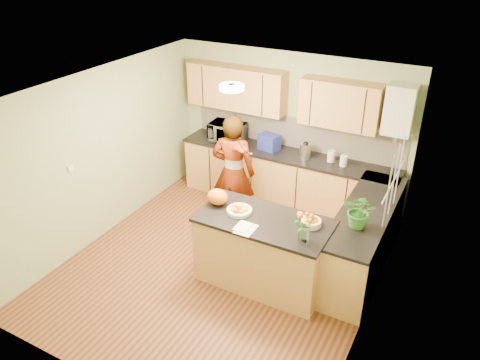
% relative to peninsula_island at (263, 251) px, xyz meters
% --- Properties ---
extents(floor, '(4.50, 4.50, 0.00)m').
position_rel_peninsula_island_xyz_m(floor, '(-0.63, 0.03, -0.48)').
color(floor, '#512817').
rests_on(floor, ground).
extents(ceiling, '(4.00, 4.50, 0.02)m').
position_rel_peninsula_island_xyz_m(ceiling, '(-0.63, 0.03, 2.02)').
color(ceiling, white).
rests_on(ceiling, wall_back).
extents(wall_back, '(4.00, 0.02, 2.50)m').
position_rel_peninsula_island_xyz_m(wall_back, '(-0.63, 2.28, 0.77)').
color(wall_back, '#9DAE7C').
rests_on(wall_back, floor).
extents(wall_front, '(4.00, 0.02, 2.50)m').
position_rel_peninsula_island_xyz_m(wall_front, '(-0.63, -2.22, 0.77)').
color(wall_front, '#9DAE7C').
rests_on(wall_front, floor).
extents(wall_left, '(0.02, 4.50, 2.50)m').
position_rel_peninsula_island_xyz_m(wall_left, '(-2.63, 0.03, 0.77)').
color(wall_left, '#9DAE7C').
rests_on(wall_left, floor).
extents(wall_right, '(0.02, 4.50, 2.50)m').
position_rel_peninsula_island_xyz_m(wall_right, '(1.37, 0.03, 0.77)').
color(wall_right, '#9DAE7C').
rests_on(wall_right, floor).
extents(back_counter, '(3.64, 0.62, 0.94)m').
position_rel_peninsula_island_xyz_m(back_counter, '(-0.53, 1.98, -0.01)').
color(back_counter, '#BA824A').
rests_on(back_counter, floor).
extents(right_counter, '(0.62, 2.24, 0.94)m').
position_rel_peninsula_island_xyz_m(right_counter, '(1.07, 0.88, -0.01)').
color(right_counter, '#BA824A').
rests_on(right_counter, floor).
extents(splashback, '(3.60, 0.02, 0.52)m').
position_rel_peninsula_island_xyz_m(splashback, '(-0.53, 2.26, 0.72)').
color(splashback, beige).
rests_on(splashback, back_counter).
extents(upper_cabinets, '(3.20, 0.34, 0.70)m').
position_rel_peninsula_island_xyz_m(upper_cabinets, '(-0.81, 2.11, 1.37)').
color(upper_cabinets, '#BA824A').
rests_on(upper_cabinets, wall_back).
extents(boiler, '(0.40, 0.30, 0.86)m').
position_rel_peninsula_island_xyz_m(boiler, '(1.07, 2.12, 1.42)').
color(boiler, white).
rests_on(boiler, wall_back).
extents(window_right, '(0.01, 1.30, 1.05)m').
position_rel_peninsula_island_xyz_m(window_right, '(1.36, 0.63, 1.07)').
color(window_right, white).
rests_on(window_right, wall_right).
extents(light_switch, '(0.02, 0.09, 0.09)m').
position_rel_peninsula_island_xyz_m(light_switch, '(-2.62, -0.57, 0.82)').
color(light_switch, white).
rests_on(light_switch, wall_left).
extents(ceiling_lamp, '(0.30, 0.30, 0.07)m').
position_rel_peninsula_island_xyz_m(ceiling_lamp, '(-0.63, 0.33, 1.98)').
color(ceiling_lamp, '#FFEABF').
rests_on(ceiling_lamp, ceiling).
extents(peninsula_island, '(1.67, 0.86, 0.96)m').
position_rel_peninsula_island_xyz_m(peninsula_island, '(0.00, 0.00, 0.00)').
color(peninsula_island, '#BA824A').
rests_on(peninsula_island, floor).
extents(fruit_dish, '(0.32, 0.32, 0.11)m').
position_rel_peninsula_island_xyz_m(fruit_dish, '(-0.35, -0.00, 0.52)').
color(fruit_dish, beige).
rests_on(fruit_dish, peninsula_island).
extents(orange_bowl, '(0.25, 0.25, 0.15)m').
position_rel_peninsula_island_xyz_m(orange_bowl, '(0.55, 0.15, 0.54)').
color(orange_bowl, beige).
rests_on(orange_bowl, peninsula_island).
extents(flower_vase, '(0.23, 0.23, 0.43)m').
position_rel_peninsula_island_xyz_m(flower_vase, '(0.60, -0.18, 0.76)').
color(flower_vase, silver).
rests_on(flower_vase, peninsula_island).
extents(orange_bag, '(0.28, 0.24, 0.21)m').
position_rel_peninsula_island_xyz_m(orange_bag, '(-0.70, 0.05, 0.58)').
color(orange_bag, orange).
rests_on(orange_bag, peninsula_island).
extents(papers, '(0.21, 0.29, 0.01)m').
position_rel_peninsula_island_xyz_m(papers, '(-0.10, -0.30, 0.48)').
color(papers, white).
rests_on(papers, peninsula_island).
extents(violinist, '(0.73, 0.55, 1.83)m').
position_rel_peninsula_island_xyz_m(violinist, '(-1.00, 1.01, 0.43)').
color(violinist, tan).
rests_on(violinist, floor).
extents(violin, '(0.57, 0.49, 0.14)m').
position_rel_peninsula_island_xyz_m(violin, '(-0.80, 0.79, 0.98)').
color(violin, '#581105').
rests_on(violin, violinist).
extents(microwave, '(0.61, 0.42, 0.33)m').
position_rel_peninsula_island_xyz_m(microwave, '(-1.62, 1.95, 0.62)').
color(microwave, white).
rests_on(microwave, back_counter).
extents(blue_box, '(0.37, 0.31, 0.26)m').
position_rel_peninsula_island_xyz_m(blue_box, '(-0.86, 1.99, 0.59)').
color(blue_box, navy).
rests_on(blue_box, back_counter).
extents(kettle, '(0.17, 0.17, 0.32)m').
position_rel_peninsula_island_xyz_m(kettle, '(-0.22, 1.96, 0.59)').
color(kettle, '#B6B6BB').
rests_on(kettle, back_counter).
extents(jar_cream, '(0.15, 0.15, 0.18)m').
position_rel_peninsula_island_xyz_m(jar_cream, '(0.18, 2.03, 0.55)').
color(jar_cream, beige).
rests_on(jar_cream, back_counter).
extents(jar_white, '(0.14, 0.14, 0.17)m').
position_rel_peninsula_island_xyz_m(jar_white, '(0.40, 1.96, 0.54)').
color(jar_white, white).
rests_on(jar_white, back_counter).
extents(potted_plant, '(0.45, 0.41, 0.45)m').
position_rel_peninsula_island_xyz_m(potted_plant, '(1.07, 0.42, 0.68)').
color(potted_plant, '#327928').
rests_on(potted_plant, right_counter).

